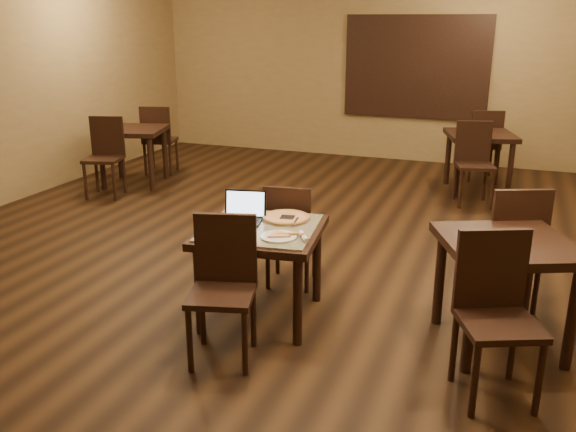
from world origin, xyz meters
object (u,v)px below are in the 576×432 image
at_px(chair_main_near, 224,279).
at_px(other_table_b, 133,138).
at_px(other_table_c_chair_near, 495,305).
at_px(other_table_a_chair_near, 474,158).
at_px(pizza_pan, 286,219).
at_px(other_table_c_chair_far, 512,241).
at_px(chair_main_far, 290,230).
at_px(tiled_table, 261,239).
at_px(other_table_b_chair_far, 158,136).
at_px(other_table_c, 506,258).
at_px(laptop, 243,213).
at_px(other_table_a_chair_far, 484,141).
at_px(other_table_a, 480,143).
at_px(other_table_b_chair_near, 105,152).

bearing_deg(chair_main_near, other_table_b, 116.03).
bearing_deg(other_table_c_chair_near, other_table_a_chair_near, 72.38).
bearing_deg(pizza_pan, other_table_c_chair_far, 18.55).
distance_m(pizza_pan, other_table_b, 4.56).
bearing_deg(chair_main_far, tiled_table, 81.83).
distance_m(other_table_a_chair_near, other_table_b_chair_far, 4.63).
height_order(other_table_c, other_table_c_chair_far, other_table_c_chair_far).
bearing_deg(laptop, other_table_a_chair_near, 56.56).
height_order(chair_main_near, other_table_a_chair_far, other_table_a_chair_far).
bearing_deg(other_table_c_chair_near, other_table_b_chair_far, 116.51).
height_order(pizza_pan, other_table_b, other_table_b).
relative_size(chair_main_far, other_table_b_chair_far, 0.90).
bearing_deg(other_table_a_chair_far, chair_main_far, 57.12).
bearing_deg(other_table_a, other_table_b_chair_far, 172.57).
xyz_separation_m(pizza_pan, other_table_a_chair_near, (1.19, 3.69, -0.17)).
relative_size(other_table_a_chair_near, other_table_b_chair_far, 1.00).
relative_size(other_table_a_chair_far, other_table_b_chair_far, 1.00).
height_order(other_table_b_chair_near, other_table_c, other_table_b_chair_near).
xyz_separation_m(chair_main_near, laptop, (-0.18, 0.72, 0.25)).
relative_size(other_table_b, other_table_c, 0.93).
height_order(other_table_b, other_table_b_chair_far, other_table_b_chair_far).
xyz_separation_m(pizza_pan, other_table_c_chair_near, (1.65, -0.67, -0.17)).
xyz_separation_m(chair_main_near, other_table_b_chair_near, (-3.35, 3.20, 0.02)).
xyz_separation_m(other_table_c, other_table_c_chair_near, (-0.04, -0.63, -0.08)).
relative_size(other_table_a_chair_far, other_table_b_chair_near, 1.00).
xyz_separation_m(chair_main_far, laptop, (-0.21, -0.51, 0.29)).
xyz_separation_m(other_table_a, other_table_b, (-4.68, -1.35, 0.00)).
relative_size(chair_main_near, other_table_a_chair_far, 0.97).
xyz_separation_m(other_table_a_chair_far, other_table_b, (-4.71, -1.96, 0.08)).
bearing_deg(pizza_pan, other_table_b_chair_near, 146.10).
distance_m(tiled_table, chair_main_near, 0.62).
bearing_deg(chair_main_near, other_table_a_chair_far, 61.50).
height_order(chair_main_near, other_table_a_chair_near, other_table_a_chair_near).
height_order(chair_main_far, other_table_c, chair_main_far).
height_order(tiled_table, chair_main_near, chair_main_near).
bearing_deg(other_table_c_chair_far, chair_main_near, 13.91).
xyz_separation_m(pizza_pan, other_table_c_chair_far, (1.72, 0.58, -0.17)).
bearing_deg(other_table_c_chair_far, other_table_a_chair_near, -103.91).
bearing_deg(tiled_table, pizza_pan, 56.18).
bearing_deg(other_table_c, other_table_b_chair_near, 131.60).
xyz_separation_m(laptop, other_table_a, (1.54, 4.44, -0.15)).
bearing_deg(other_table_a_chair_near, other_table_c_chair_near, -100.33).
bearing_deg(other_table_a_chair_far, other_table_c_chair_far, 79.99).
bearing_deg(other_table_c_chair_near, other_table_c_chair_far, 63.01).
bearing_deg(other_table_c_chair_far, other_table_b_chair_near, -42.30).
distance_m(other_table_a_chair_near, other_table_c_chair_near, 4.39).
relative_size(other_table_a, other_table_c, 0.93).
relative_size(laptop, other_table_c_chair_near, 0.35).
height_order(chair_main_near, other_table_a, chair_main_near).
distance_m(chair_main_far, other_table_a, 4.15).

